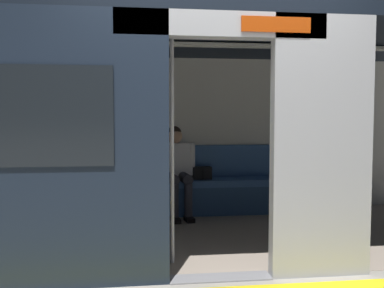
{
  "coord_description": "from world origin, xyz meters",
  "views": [
    {
      "loc": [
        0.65,
        3.35,
        1.32
      ],
      "look_at": [
        0.07,
        -1.3,
        1.03
      ],
      "focal_mm": 39.64,
      "sensor_mm": 36.0,
      "label": 1
    }
  ],
  "objects_px": {
    "train_car": "(195,101)",
    "person_seated": "(176,165)",
    "grab_pole_door": "(172,146)",
    "handbag": "(202,173)",
    "bench_seat": "(188,188)",
    "book": "(146,179)"
  },
  "relations": [
    {
      "from": "train_car",
      "to": "grab_pole_door",
      "type": "xyz_separation_m",
      "value": [
        0.31,
        0.81,
        -0.44
      ]
    },
    {
      "from": "bench_seat",
      "to": "book",
      "type": "distance_m",
      "value": 0.59
    },
    {
      "from": "train_car",
      "to": "person_seated",
      "type": "relative_size",
      "value": 5.31
    },
    {
      "from": "train_car",
      "to": "bench_seat",
      "type": "xyz_separation_m",
      "value": [
        -0.05,
        -1.08,
        -1.14
      ]
    },
    {
      "from": "book",
      "to": "grab_pole_door",
      "type": "height_order",
      "value": "grab_pole_door"
    },
    {
      "from": "train_car",
      "to": "handbag",
      "type": "height_order",
      "value": "train_car"
    },
    {
      "from": "train_car",
      "to": "book",
      "type": "distance_m",
      "value": 1.6
    },
    {
      "from": "train_car",
      "to": "grab_pole_door",
      "type": "height_order",
      "value": "train_car"
    },
    {
      "from": "person_seated",
      "to": "grab_pole_door",
      "type": "bearing_deg",
      "value": 84.01
    },
    {
      "from": "handbag",
      "to": "train_car",
      "type": "bearing_deg",
      "value": 77.82
    },
    {
      "from": "train_car",
      "to": "person_seated",
      "type": "distance_m",
      "value": 1.31
    },
    {
      "from": "train_car",
      "to": "book",
      "type": "xyz_separation_m",
      "value": [
        0.52,
        -1.12,
        -1.01
      ]
    },
    {
      "from": "train_car",
      "to": "handbag",
      "type": "distance_m",
      "value": 1.48
    },
    {
      "from": "train_car",
      "to": "book",
      "type": "relative_size",
      "value": 29.09
    },
    {
      "from": "bench_seat",
      "to": "book",
      "type": "xyz_separation_m",
      "value": [
        0.57,
        -0.05,
        0.13
      ]
    },
    {
      "from": "train_car",
      "to": "grab_pole_door",
      "type": "distance_m",
      "value": 0.97
    },
    {
      "from": "book",
      "to": "person_seated",
      "type": "bearing_deg",
      "value": -170.77
    },
    {
      "from": "person_seated",
      "to": "book",
      "type": "height_order",
      "value": "person_seated"
    },
    {
      "from": "handbag",
      "to": "book",
      "type": "height_order",
      "value": "handbag"
    },
    {
      "from": "train_car",
      "to": "bench_seat",
      "type": "relative_size",
      "value": 2.16
    },
    {
      "from": "person_seated",
      "to": "grab_pole_door",
      "type": "height_order",
      "value": "grab_pole_door"
    },
    {
      "from": "handbag",
      "to": "grab_pole_door",
      "type": "relative_size",
      "value": 0.12
    }
  ]
}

